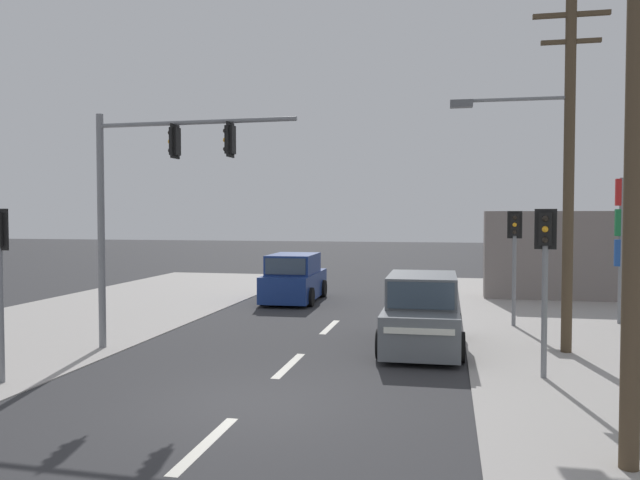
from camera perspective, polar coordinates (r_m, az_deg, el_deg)
ground_plane at (r=11.73m, az=-6.63°, el=-14.72°), size 140.00×140.00×0.00m
lane_dash_near at (r=9.95m, az=-10.42°, el=-17.87°), size 0.20×2.40×0.01m
lane_dash_mid at (r=14.51m, az=-2.84°, el=-11.37°), size 0.20×2.40×0.01m
lane_dash_far at (r=19.29m, az=0.91°, el=-7.95°), size 0.20×2.40×0.01m
utility_pole_foreground_right at (r=9.50m, az=26.26°, el=16.50°), size 3.78×0.43×10.85m
utility_pole_midground_right at (r=16.59m, az=21.30°, el=6.66°), size 3.78×0.32×8.77m
traffic_signal_mast at (r=16.25m, az=-15.57°, el=4.73°), size 5.29×0.49×6.00m
pedestal_signal_right_kerb at (r=13.78m, az=19.89°, el=-2.06°), size 0.44×0.31×3.56m
pedestal_signal_far_median at (r=20.03m, az=17.35°, el=-0.72°), size 0.44×0.30×3.56m
suv_kerbside_parked at (r=16.38m, az=9.31°, el=-6.69°), size 2.10×4.56×1.90m
suv_oncoming_mid at (r=24.92m, az=-2.37°, el=-3.59°), size 2.14×4.58×1.90m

